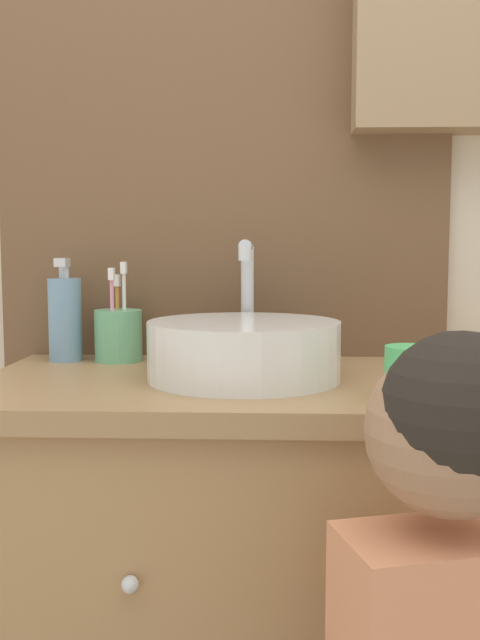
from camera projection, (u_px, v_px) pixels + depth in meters
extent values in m
cube|color=beige|center=(294.00, 153.00, 1.41)|extent=(3.20, 0.06, 2.50)
cube|color=brown|center=(222.00, 66.00, 1.36)|extent=(0.87, 0.02, 1.17)
cube|color=#B2C1CC|center=(222.00, 65.00, 1.36)|extent=(0.81, 0.01, 1.11)
cube|color=#A37A4C|center=(297.00, 634.00, 1.21)|extent=(1.00, 0.47, 0.82)
cube|color=#99754C|center=(299.00, 388.00, 1.17)|extent=(1.04, 0.51, 0.03)
sphere|color=silver|center=(130.00, 584.00, 0.96)|extent=(0.02, 0.02, 0.02)
cylinder|color=white|center=(244.00, 350.00, 1.15)|extent=(0.31, 0.31, 0.10)
cylinder|color=silver|center=(244.00, 323.00, 1.15)|extent=(0.26, 0.26, 0.01)
cylinder|color=silver|center=(247.00, 304.00, 1.32)|extent=(0.02, 0.02, 0.22)
cylinder|color=silver|center=(246.00, 246.00, 1.24)|extent=(0.02, 0.14, 0.02)
cylinder|color=silver|center=(245.00, 253.00, 1.17)|extent=(0.02, 0.02, 0.02)
sphere|color=white|center=(293.00, 340.00, 1.33)|extent=(0.06, 0.06, 0.06)
cylinder|color=#66B27F|center=(118.00, 336.00, 1.34)|extent=(0.09, 0.09, 0.10)
cylinder|color=white|center=(124.00, 309.00, 1.33)|extent=(0.01, 0.01, 0.17)
cube|color=white|center=(124.00, 268.00, 1.33)|extent=(0.01, 0.02, 0.02)
cylinder|color=orange|center=(118.00, 314.00, 1.35)|extent=(0.01, 0.01, 0.15)
cube|color=white|center=(117.00, 280.00, 1.34)|extent=(0.01, 0.02, 0.02)
cylinder|color=pink|center=(112.00, 313.00, 1.31)|extent=(0.01, 0.01, 0.16)
cube|color=white|center=(111.00, 274.00, 1.30)|extent=(0.01, 0.02, 0.02)
cylinder|color=#6B93B2|center=(65.00, 320.00, 1.34)|extent=(0.06, 0.06, 0.16)
cylinder|color=silver|center=(64.00, 273.00, 1.33)|extent=(0.02, 0.02, 0.02)
cube|color=silver|center=(62.00, 262.00, 1.32)|extent=(0.02, 0.03, 0.02)
sphere|color=#997051|center=(450.00, 431.00, 0.73)|extent=(0.18, 0.18, 0.18)
sphere|color=black|center=(461.00, 411.00, 0.71)|extent=(0.16, 0.16, 0.16)
cylinder|color=tan|center=(419.00, 518.00, 0.97)|extent=(0.13, 0.30, 0.05)
cylinder|color=#47B26B|center=(375.00, 459.00, 1.11)|extent=(0.02, 0.05, 0.12)
cylinder|color=#4CC670|center=(411.00, 373.00, 0.99)|extent=(0.07, 0.07, 0.08)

